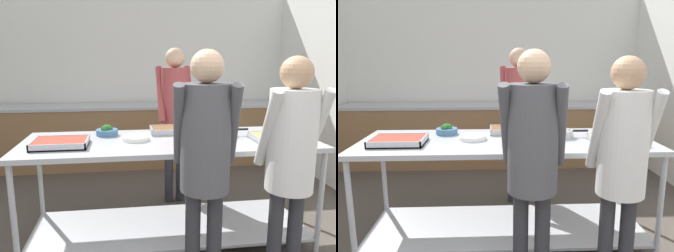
% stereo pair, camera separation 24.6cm
% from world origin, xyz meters
% --- Properties ---
extents(wall_rear, '(4.74, 0.06, 2.65)m').
position_xyz_m(wall_rear, '(0.00, 4.31, 1.32)').
color(wall_rear, silver).
rests_on(wall_rear, ground_plane).
extents(back_counter, '(4.58, 0.65, 0.94)m').
position_xyz_m(back_counter, '(-0.00, 3.94, 0.47)').
color(back_counter, olive).
rests_on(back_counter, ground_plane).
extents(serving_counter, '(2.49, 0.89, 0.93)m').
position_xyz_m(serving_counter, '(0.09, 1.72, 0.63)').
color(serving_counter, '#ADAFB5').
rests_on(serving_counter, ground_plane).
extents(serving_tray_greens, '(0.43, 0.33, 0.05)m').
position_xyz_m(serving_tray_greens, '(-0.80, 1.62, 0.95)').
color(serving_tray_greens, '#ADAFB5').
rests_on(serving_tray_greens, serving_counter).
extents(broccoli_bowl, '(0.20, 0.20, 0.10)m').
position_xyz_m(broccoli_bowl, '(-0.46, 1.96, 0.96)').
color(broccoli_bowl, '#3D668C').
rests_on(broccoli_bowl, serving_counter).
extents(plate_stack, '(0.23, 0.23, 0.04)m').
position_xyz_m(plate_stack, '(-0.21, 1.73, 0.95)').
color(plate_stack, white).
rests_on(plate_stack, serving_counter).
extents(serving_tray_vegetables, '(0.40, 0.27, 0.05)m').
position_xyz_m(serving_tray_vegetables, '(0.15, 1.98, 0.95)').
color(serving_tray_vegetables, '#ADAFB5').
rests_on(serving_tray_vegetables, serving_counter).
extents(sauce_pan, '(0.36, 0.22, 0.07)m').
position_xyz_m(sauce_pan, '(0.57, 1.79, 0.96)').
color(sauce_pan, '#ADAFB5').
rests_on(sauce_pan, serving_counter).
extents(serving_tray_roast, '(0.41, 0.29, 0.05)m').
position_xyz_m(serving_tray_roast, '(0.98, 1.56, 0.95)').
color(serving_tray_roast, '#ADAFB5').
rests_on(serving_tray_roast, serving_counter).
extents(guest_serving_left, '(0.46, 0.38, 1.67)m').
position_xyz_m(guest_serving_left, '(0.22, 0.99, 1.04)').
color(guest_serving_left, '#2D2D33').
rests_on(guest_serving_left, ground_plane).
extents(guest_serving_right, '(0.42, 0.32, 1.63)m').
position_xyz_m(guest_serving_right, '(0.79, 0.97, 1.02)').
color(guest_serving_right, '#2D2D33').
rests_on(guest_serving_right, ground_plane).
extents(cook_behind_counter, '(0.41, 0.34, 1.73)m').
position_xyz_m(cook_behind_counter, '(0.26, 2.52, 1.09)').
color(cook_behind_counter, '#2D2D33').
rests_on(cook_behind_counter, ground_plane).
extents(water_bottle, '(0.08, 0.08, 0.31)m').
position_xyz_m(water_bottle, '(0.41, 3.86, 1.08)').
color(water_bottle, silver).
rests_on(water_bottle, back_counter).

